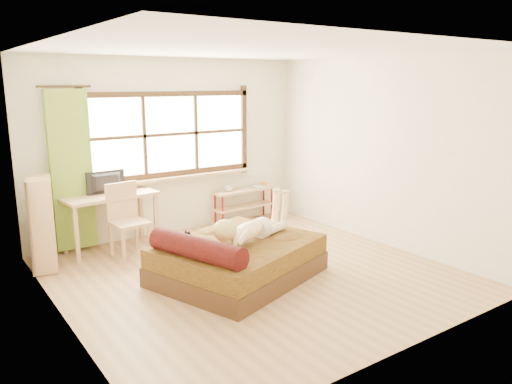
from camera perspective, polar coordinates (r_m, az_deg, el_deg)
floor at (r=6.30m, az=-0.30°, el=-9.33°), size 4.50×4.50×0.00m
ceiling at (r=5.86m, az=-0.33°, el=16.01°), size 4.50×4.50×0.00m
wall_back at (r=7.86m, az=-9.72°, el=5.08°), size 4.50×0.00×4.50m
wall_front at (r=4.31m, az=16.97°, el=-1.37°), size 4.50×0.00×4.50m
wall_left at (r=5.03m, az=-21.91°, el=0.20°), size 0.00×4.50×4.50m
wall_right at (r=7.43m, az=14.16°, el=4.45°), size 0.00×4.50×4.50m
window at (r=7.82m, az=-9.66°, el=6.21°), size 2.80×0.16×1.46m
curtain at (r=7.26m, az=-20.36°, el=2.27°), size 0.55×0.10×2.20m
bed at (r=6.07m, az=-2.33°, el=-7.66°), size 2.21×1.97×0.70m
woman at (r=6.00m, az=-0.63°, el=-3.04°), size 1.34×0.75×0.55m
kitten at (r=5.75m, az=-8.69°, el=-5.60°), size 0.30×0.19×0.22m
desk at (r=7.30m, az=-16.37°, el=-1.07°), size 1.32×0.70×0.80m
monitor at (r=7.29m, az=-16.62°, el=1.04°), size 0.56×0.12×0.32m
chair at (r=7.03m, az=-14.64°, el=-2.62°), size 0.49×0.49×1.00m
pipe_shelf at (r=8.48m, az=-1.31°, el=-0.65°), size 1.13×0.33×0.63m
cup at (r=8.28m, az=-3.11°, el=0.42°), size 0.14×0.14×0.10m
book at (r=8.55m, az=-0.26°, el=0.54°), size 0.19×0.25×0.02m
bookshelf at (r=6.81m, az=-23.28°, el=-3.36°), size 0.40×0.56×1.18m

